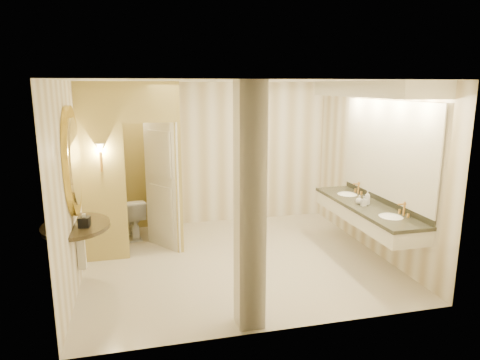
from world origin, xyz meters
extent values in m
plane|color=beige|center=(0.00, 0.00, 0.00)|extent=(4.50, 4.50, 0.00)
plane|color=white|center=(0.00, 0.00, 2.70)|extent=(4.50, 4.50, 0.00)
cube|color=white|center=(0.00, 2.00, 1.35)|extent=(4.50, 0.02, 2.70)
cube|color=white|center=(0.00, -2.00, 1.35)|extent=(4.50, 0.02, 2.70)
cube|color=white|center=(-2.25, 0.00, 1.35)|extent=(0.02, 4.00, 2.70)
cube|color=white|center=(2.25, 0.00, 1.35)|extent=(0.02, 4.00, 2.70)
cube|color=tan|center=(-0.80, 1.25, 1.35)|extent=(0.10, 1.50, 2.70)
cube|color=tan|center=(-1.93, 0.50, 1.35)|extent=(0.65, 0.10, 2.70)
cube|color=tan|center=(-1.20, 0.50, 2.40)|extent=(0.80, 0.10, 0.60)
cube|color=silver|center=(-1.04, 0.82, 1.05)|extent=(0.51, 0.67, 2.10)
cylinder|color=gold|center=(-1.93, 0.43, 1.55)|extent=(0.03, 0.03, 0.30)
cone|color=silver|center=(-1.93, 0.43, 1.75)|extent=(0.14, 0.14, 0.14)
cube|color=silver|center=(1.95, -0.40, 0.73)|extent=(0.60, 2.35, 0.24)
cube|color=black|center=(1.95, -0.40, 0.85)|extent=(0.64, 2.39, 0.05)
cube|color=black|center=(2.23, -0.40, 0.92)|extent=(0.03, 2.35, 0.10)
ellipsoid|color=white|center=(1.95, -1.04, 0.83)|extent=(0.40, 0.44, 0.15)
cylinder|color=gold|center=(2.15, -1.04, 0.96)|extent=(0.03, 0.03, 0.22)
ellipsoid|color=white|center=(1.95, 0.24, 0.83)|extent=(0.40, 0.44, 0.15)
cylinder|color=gold|center=(2.15, 0.24, 0.96)|extent=(0.03, 0.03, 0.22)
cube|color=white|center=(2.23, -0.40, 1.70)|extent=(0.03, 2.35, 1.40)
cube|color=silver|center=(1.95, -0.40, 2.59)|extent=(0.75, 2.55, 0.22)
cylinder|color=black|center=(-2.23, -0.37, 0.85)|extent=(1.08, 1.08, 0.05)
cube|color=silver|center=(-2.19, -0.37, 0.55)|extent=(0.10, 0.10, 0.60)
cylinder|color=gold|center=(-2.21, -0.37, 1.70)|extent=(0.07, 1.08, 1.08)
cylinder|color=white|center=(-2.17, -0.37, 1.70)|extent=(0.02, 0.86, 0.86)
cube|color=silver|center=(-0.26, -1.79, 1.35)|extent=(0.29, 0.29, 2.70)
cube|color=black|center=(-2.10, -0.51, 0.94)|extent=(0.15, 0.15, 0.13)
imported|color=white|center=(-1.56, 1.44, 0.36)|extent=(0.53, 0.76, 0.71)
imported|color=beige|center=(1.86, -0.46, 0.95)|extent=(0.07, 0.07, 0.15)
imported|color=silver|center=(1.84, -0.35, 0.94)|extent=(0.11, 0.11, 0.13)
imported|color=#C6B28C|center=(1.94, -0.42, 0.98)|extent=(0.11, 0.11, 0.22)
camera|label=1|loc=(-1.40, -6.02, 2.64)|focal=32.00mm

